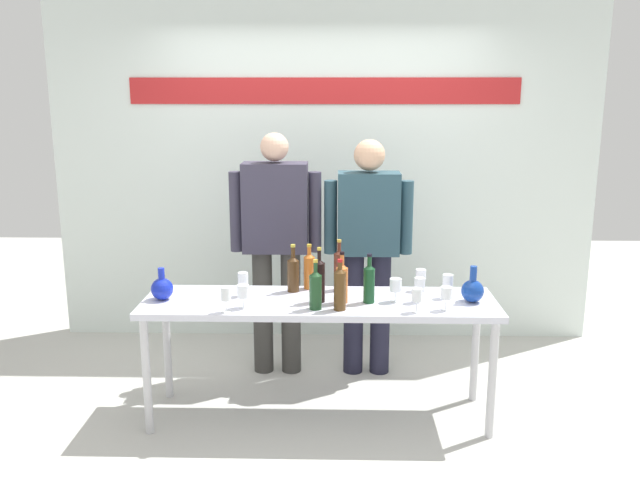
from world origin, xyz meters
name	(u,v)px	position (x,y,z in m)	size (l,w,h in m)	color
ground_plane	(319,415)	(0.00, 0.00, 0.00)	(10.00, 10.00, 0.00)	#BBBAB2
back_wall	(324,154)	(0.00, 1.46, 1.50)	(4.30, 0.11, 3.00)	white
display_table	(319,311)	(0.00, 0.00, 0.69)	(2.14, 0.58, 0.76)	silver
decanter_blue_left	(162,288)	(-0.95, -0.02, 0.83)	(0.13, 0.13, 0.20)	#1628B1
decanter_blue_right	(473,290)	(0.92, -0.02, 0.84)	(0.14, 0.14, 0.22)	navy
presenter_left	(276,238)	(-0.32, 0.68, 1.00)	(0.64, 0.22, 1.72)	#363532
presenter_right	(368,242)	(0.32, 0.68, 0.97)	(0.61, 0.22, 1.68)	black
wine_bottle_0	(316,289)	(-0.02, -0.17, 0.88)	(0.07, 0.07, 0.30)	#1B4120
wine_bottle_1	(293,272)	(-0.17, 0.17, 0.89)	(0.07, 0.07, 0.30)	#422A14
wine_bottle_2	(342,282)	(0.14, -0.05, 0.89)	(0.07, 0.07, 0.31)	orange
wine_bottle_3	(319,279)	(0.00, -0.03, 0.90)	(0.07, 0.07, 0.33)	black
wine_bottle_4	(340,288)	(0.12, -0.18, 0.90)	(0.07, 0.07, 0.30)	#4E3215
wine_bottle_5	(339,269)	(0.12, 0.21, 0.90)	(0.07, 0.07, 0.33)	#53251A
wine_bottle_6	(309,270)	(-0.07, 0.24, 0.89)	(0.07, 0.07, 0.29)	orange
wine_bottle_7	(369,282)	(0.30, -0.04, 0.89)	(0.07, 0.07, 0.30)	#134120
wine_glass_left_0	(226,295)	(-0.53, -0.24, 0.87)	(0.06, 0.06, 0.15)	white
wine_glass_left_1	(243,279)	(-0.47, 0.07, 0.87)	(0.06, 0.06, 0.15)	white
wine_glass_left_2	(243,292)	(-0.44, -0.16, 0.86)	(0.07, 0.07, 0.14)	white
wine_glass_right_0	(446,293)	(0.73, -0.17, 0.86)	(0.07, 0.07, 0.14)	white
wine_glass_right_1	(396,285)	(0.46, -0.02, 0.86)	(0.07, 0.07, 0.14)	white
wine_glass_right_2	(417,295)	(0.56, -0.21, 0.86)	(0.06, 0.06, 0.14)	white
wine_glass_right_3	(448,281)	(0.78, 0.06, 0.87)	(0.06, 0.06, 0.15)	white
wine_glass_right_4	(421,275)	(0.64, 0.21, 0.86)	(0.07, 0.07, 0.14)	white
wine_glass_right_5	(420,285)	(0.60, -0.02, 0.87)	(0.06, 0.06, 0.15)	white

